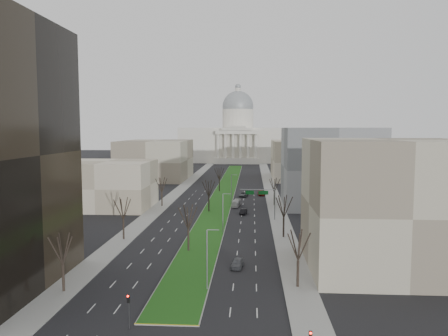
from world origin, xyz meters
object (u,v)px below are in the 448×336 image
at_px(car_black, 243,212).
at_px(car_red, 261,193).
at_px(car_grey_far, 243,194).
at_px(car_grey_near, 237,263).
at_px(box_van, 236,203).

height_order(car_black, car_red, car_red).
height_order(car_red, car_grey_far, car_red).
xyz_separation_m(car_grey_near, car_black, (0.10, 46.63, -0.06)).
xyz_separation_m(car_grey_near, car_grey_far, (-0.49, 77.81, -0.01)).
relative_size(car_grey_near, car_grey_far, 0.83).
relative_size(car_grey_near, box_van, 0.62).
distance_m(car_grey_far, box_van, 19.56).
bearing_deg(car_black, car_red, 89.40).
height_order(car_grey_far, box_van, box_van).
xyz_separation_m(car_red, car_grey_far, (-6.18, -3.31, -0.03)).
bearing_deg(car_grey_near, box_van, 98.83).
relative_size(car_black, car_grey_far, 0.79).
relative_size(car_black, car_red, 0.79).
distance_m(car_black, car_grey_far, 31.18).
relative_size(car_red, car_grey_far, 1.00).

